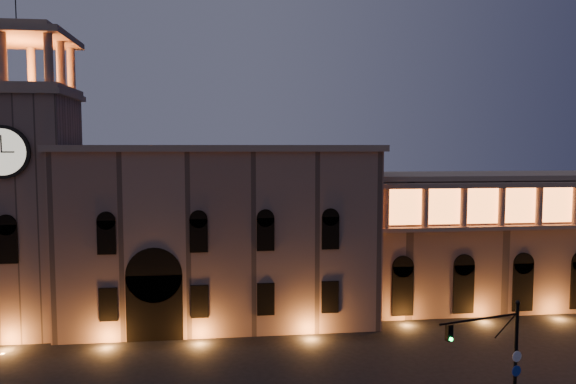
# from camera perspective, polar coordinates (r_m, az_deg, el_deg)

# --- Properties ---
(government_building) EXTENTS (30.80, 12.80, 17.60)m
(government_building) POSITION_cam_1_polar(r_m,az_deg,el_deg) (56.93, -6.90, -4.16)
(government_building) COLOR #806254
(government_building) RESTS_ON ground
(clock_tower) EXTENTS (9.80, 9.80, 32.40)m
(clock_tower) POSITION_cam_1_polar(r_m,az_deg,el_deg) (58.46, -25.31, -0.67)
(clock_tower) COLOR #806254
(clock_tower) RESTS_ON ground
(colonnade_wing) EXTENTS (40.60, 11.50, 14.50)m
(colonnade_wing) POSITION_cam_1_polar(r_m,az_deg,el_deg) (68.30, 23.12, -4.24)
(colonnade_wing) COLOR #7B5D4F
(colonnade_wing) RESTS_ON ground
(traffic_light) EXTENTS (5.83, 1.78, 8.20)m
(traffic_light) POSITION_cam_1_polar(r_m,az_deg,el_deg) (37.80, 20.97, -16.09)
(traffic_light) COLOR black
(traffic_light) RESTS_ON ground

